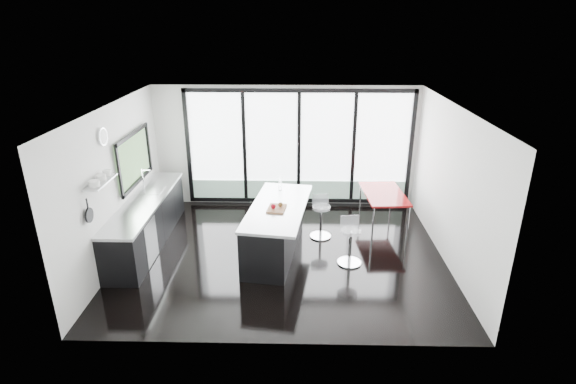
{
  "coord_description": "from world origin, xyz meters",
  "views": [
    {
      "loc": [
        0.28,
        -7.49,
        4.24
      ],
      "look_at": [
        0.1,
        0.3,
        1.15
      ],
      "focal_mm": 28.0,
      "sensor_mm": 36.0,
      "label": 1
    }
  ],
  "objects_px": {
    "bar_stool_near": "(350,247)",
    "red_table": "(383,209)",
    "island": "(274,228)",
    "bar_stool_far": "(321,222)"
  },
  "relations": [
    {
      "from": "bar_stool_near",
      "to": "bar_stool_far",
      "type": "bearing_deg",
      "value": 108.9
    },
    {
      "from": "bar_stool_near",
      "to": "red_table",
      "type": "relative_size",
      "value": 0.49
    },
    {
      "from": "island",
      "to": "red_table",
      "type": "height_order",
      "value": "island"
    },
    {
      "from": "island",
      "to": "bar_stool_near",
      "type": "height_order",
      "value": "island"
    },
    {
      "from": "bar_stool_near",
      "to": "red_table",
      "type": "distance_m",
      "value": 1.82
    },
    {
      "from": "bar_stool_near",
      "to": "red_table",
      "type": "bearing_deg",
      "value": 56.01
    },
    {
      "from": "island",
      "to": "red_table",
      "type": "bearing_deg",
      "value": 27.95
    },
    {
      "from": "bar_stool_far",
      "to": "island",
      "type": "bearing_deg",
      "value": -149.98
    },
    {
      "from": "island",
      "to": "bar_stool_far",
      "type": "height_order",
      "value": "island"
    },
    {
      "from": "bar_stool_far",
      "to": "red_table",
      "type": "xyz_separation_m",
      "value": [
        1.34,
        0.56,
        0.04
      ]
    }
  ]
}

